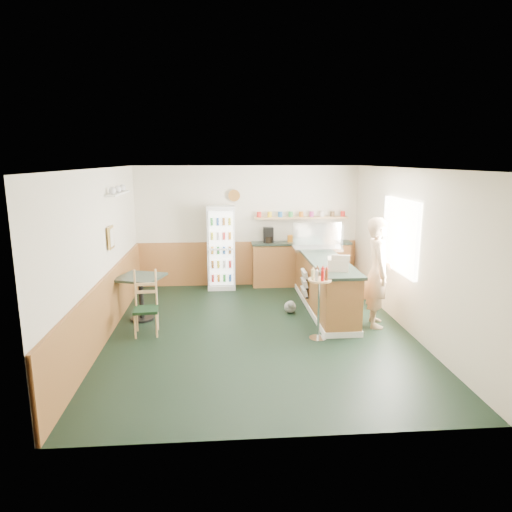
{
  "coord_description": "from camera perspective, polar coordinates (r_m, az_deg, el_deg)",
  "views": [
    {
      "loc": [
        -0.61,
        -7.21,
        2.84
      ],
      "look_at": [
        0.0,
        0.6,
        1.17
      ],
      "focal_mm": 32.0,
      "sensor_mm": 36.0,
      "label": 1
    }
  ],
  "objects": [
    {
      "name": "cash_register",
      "position": [
        7.8,
        10.19,
        -0.99
      ],
      "size": [
        0.4,
        0.42,
        0.2
      ],
      "primitive_type": "cube",
      "rotation": [
        0.0,
        0.0,
        -0.21
      ],
      "color": "beige",
      "rests_on": "service_counter"
    },
    {
      "name": "ground",
      "position": [
        7.77,
        0.34,
        -9.4
      ],
      "size": [
        6.0,
        6.0,
        0.0
      ],
      "primitive_type": "plane",
      "color": "black",
      "rests_on": "ground"
    },
    {
      "name": "room_envelope",
      "position": [
        8.06,
        -1.69,
        2.62
      ],
      "size": [
        5.04,
        6.02,
        2.72
      ],
      "color": "beige",
      "rests_on": "ground"
    },
    {
      "name": "display_case",
      "position": [
        9.39,
        7.64,
        2.39
      ],
      "size": [
        0.98,
        0.51,
        0.56
      ],
      "color": "silver",
      "rests_on": "service_counter"
    },
    {
      "name": "dog_doorstop",
      "position": [
        8.63,
        4.3,
        -6.32
      ],
      "size": [
        0.22,
        0.29,
        0.27
      ],
      "rotation": [
        0.0,
        0.0,
        0.02
      ],
      "color": "gray",
      "rests_on": "ground"
    },
    {
      "name": "cafe_chair",
      "position": [
        7.77,
        -13.54,
        -5.44
      ],
      "size": [
        0.43,
        0.43,
        1.06
      ],
      "rotation": [
        0.0,
        0.0,
        0.09
      ],
      "color": "black",
      "rests_on": "ground"
    },
    {
      "name": "shopkeeper",
      "position": [
        8.05,
        14.96,
        -1.99
      ],
      "size": [
        0.56,
        0.7,
        1.89
      ],
      "primitive_type": "imported",
      "rotation": [
        0.0,
        0.0,
        1.39
      ],
      "color": "tan",
      "rests_on": "ground"
    },
    {
      "name": "back_counter",
      "position": [
        10.43,
        5.56,
        -0.72
      ],
      "size": [
        2.24,
        0.42,
        1.69
      ],
      "color": "#A76535",
      "rests_on": "ground"
    },
    {
      "name": "cafe_table",
      "position": [
        8.4,
        -14.21,
        -4.04
      ],
      "size": [
        0.93,
        0.93,
        0.81
      ],
      "rotation": [
        0.0,
        0.0,
        -0.32
      ],
      "color": "black",
      "rests_on": "ground"
    },
    {
      "name": "service_counter",
      "position": [
        8.84,
        8.52,
        -3.72
      ],
      "size": [
        0.68,
        3.01,
        1.01
      ],
      "color": "#A76535",
      "rests_on": "ground"
    },
    {
      "name": "newspaper_rack",
      "position": [
        8.9,
        6.08,
        -3.4
      ],
      "size": [
        0.09,
        0.43,
        0.51
      ],
      "color": "black",
      "rests_on": "ground"
    },
    {
      "name": "condiment_stand",
      "position": [
        7.28,
        7.91,
        -4.55
      ],
      "size": [
        0.37,
        0.37,
        1.16
      ],
      "rotation": [
        0.0,
        0.0,
        0.15
      ],
      "color": "silver",
      "rests_on": "ground"
    },
    {
      "name": "drinks_fridge",
      "position": [
        10.14,
        -4.39,
        1.07
      ],
      "size": [
        0.61,
        0.53,
        1.84
      ],
      "color": "silver",
      "rests_on": "ground"
    }
  ]
}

